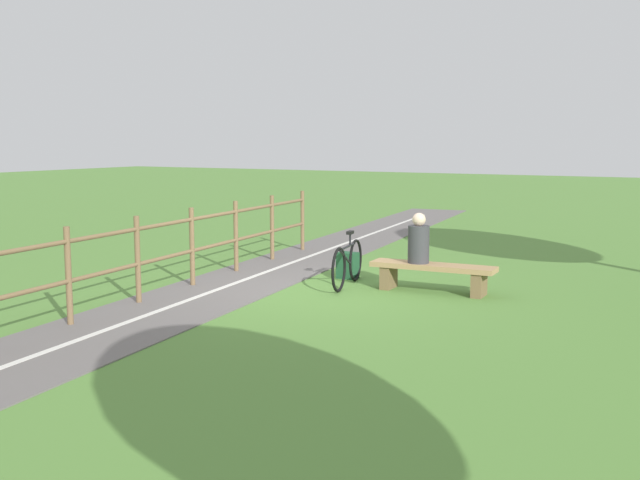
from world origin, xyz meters
name	(u,v)px	position (x,y,z in m)	size (l,w,h in m)	color
ground_plane	(315,290)	(0.00, 0.00, 0.00)	(80.00, 80.00, 0.00)	#548438
paved_path	(81,340)	(0.96, 4.00, 0.01)	(1.86, 36.00, 0.02)	#66605E
path_centre_line	(81,339)	(0.96, 4.00, 0.02)	(0.10, 32.00, 0.00)	silver
bench	(433,272)	(-1.69, -0.72, 0.32)	(1.97, 0.53, 0.45)	#A88456
person_seated	(419,241)	(-1.45, -0.71, 0.79)	(0.35, 0.35, 0.79)	#38383D
bicycle	(347,264)	(-0.31, -0.51, 0.37)	(0.36, 1.67, 0.89)	black
backpack	(348,266)	(0.00, -1.14, 0.22)	(0.34, 0.30, 0.45)	#1E4C2D
fence_roadside	(137,253)	(1.77, 2.10, 0.74)	(1.22, 11.54, 1.28)	brown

